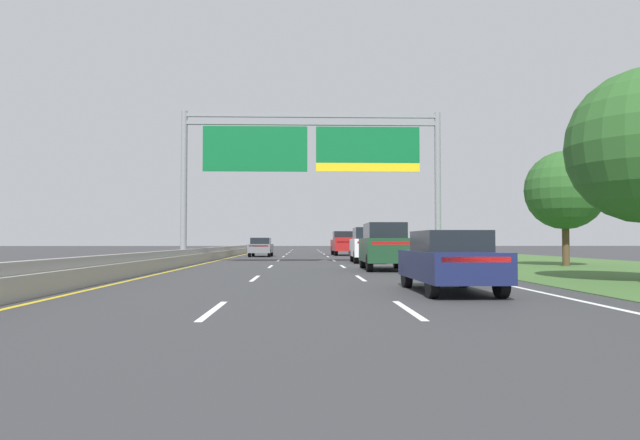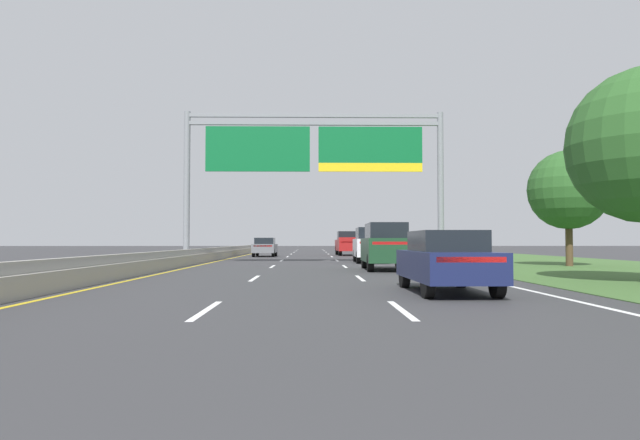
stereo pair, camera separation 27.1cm
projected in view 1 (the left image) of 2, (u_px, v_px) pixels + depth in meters
The scene contains 11 objects.
ground_plane at pixel (306, 262), 35.04m from camera, with size 220.00×220.00×0.00m, color #333335.
lane_striping at pixel (306, 262), 34.58m from camera, with size 11.96×106.00×0.01m.
grass_verge_right at pixel (526, 261), 35.44m from camera, with size 14.00×110.00×0.02m, color #3D602D.
median_barrier_concrete at pixel (201, 256), 34.87m from camera, with size 0.60×110.00×0.85m.
overhead_sign_gantry at pixel (312, 155), 32.28m from camera, with size 15.06×0.42×8.81m.
pickup_truck_red at pixel (343, 243), 51.16m from camera, with size 2.14×5.45×2.20m.
car_darkgreen_right_lane_suv at pixel (384, 246), 25.28m from camera, with size 1.98×4.73×2.11m.
car_navy_right_lane_sedan at pixel (449, 260), 14.28m from camera, with size 1.87×4.42×1.57m.
car_grey_left_lane_sedan at pixel (261, 247), 46.86m from camera, with size 1.86×4.42×1.57m.
car_white_right_lane_suv at pixel (368, 244), 33.80m from camera, with size 2.00×4.74×2.11m.
roadside_tree_mid at pixel (565, 190), 29.03m from camera, with size 4.09×4.09×6.00m.
Camera 1 is at (-0.14, -0.12, 1.31)m, focal length 31.38 mm.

